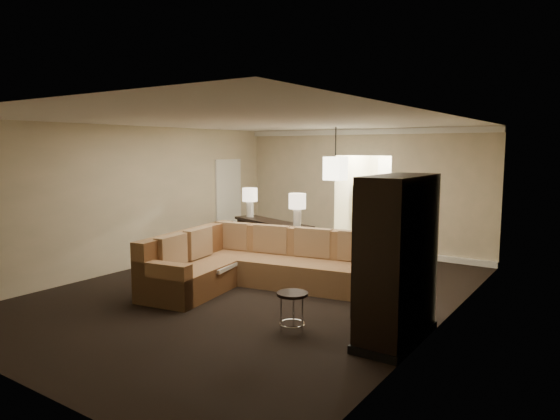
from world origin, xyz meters
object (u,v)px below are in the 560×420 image
Objects in this scene: sectional_sofa at (254,264)px; console_table at (272,237)px; person at (362,206)px; coffee_table at (207,273)px; drink_table at (292,303)px; armoire at (397,263)px.

sectional_sofa is 2.02m from console_table.
coffee_table is at bearing 96.84° from person.
person is (-1.91, 6.23, 0.54)m from drink_table.
sectional_sofa is 0.85m from coffee_table.
sectional_sofa reaches higher than console_table.
armoire is 1.13× the size of person.
person reaches higher than coffee_table.
drink_table is (2.40, -0.99, 0.14)m from coffee_table.
person is (0.66, 3.03, 0.40)m from console_table.
person is (-0.24, 4.84, 0.52)m from sectional_sofa.
console_table is 3.12m from person.
person reaches higher than console_table.
coffee_table is (-0.73, -0.40, -0.17)m from sectional_sofa.
console_table is at bearing 89.91° from person.
console_table is at bearing 107.25° from sectional_sofa.
console_table is at bearing 128.79° from drink_table.
sectional_sofa is 2.62× the size of coffee_table.
sectional_sofa is at bearing 161.92° from armoire.
coffee_table is 3.75m from armoire.
sectional_sofa is 3.11m from armoire.
sectional_sofa is 6.63× the size of drink_table.
drink_table is at bearing -48.91° from sectional_sofa.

